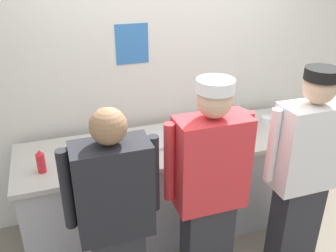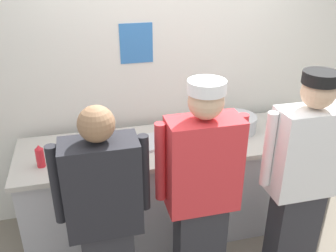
# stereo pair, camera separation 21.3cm
# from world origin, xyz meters

# --- Properties ---
(ground_plane) EXTENTS (9.00, 9.00, 0.00)m
(ground_plane) POSITION_xyz_m (0.00, 0.00, 0.00)
(ground_plane) COLOR slate
(wall_back) EXTENTS (4.18, 0.11, 2.95)m
(wall_back) POSITION_xyz_m (-0.00, 0.90, 1.47)
(wall_back) COLOR silver
(wall_back) RESTS_ON ground
(prep_counter) EXTENTS (2.66, 0.75, 0.89)m
(prep_counter) POSITION_xyz_m (0.00, 0.40, 0.45)
(prep_counter) COLOR #B2B2B7
(prep_counter) RESTS_ON ground
(chef_near_left) EXTENTS (0.59, 0.24, 1.61)m
(chef_near_left) POSITION_xyz_m (-0.69, -0.39, 0.85)
(chef_near_left) COLOR #2D2D33
(chef_near_left) RESTS_ON ground
(chef_center) EXTENTS (0.61, 0.24, 1.69)m
(chef_center) POSITION_xyz_m (-0.05, -0.36, 0.90)
(chef_center) COLOR #2D2D33
(chef_center) RESTS_ON ground
(chef_far_right) EXTENTS (0.61, 0.24, 1.69)m
(chef_far_right) POSITION_xyz_m (0.69, -0.38, 0.90)
(chef_far_right) COLOR #2D2D33
(chef_far_right) RESTS_ON ground
(plate_stack_front) EXTENTS (0.20, 0.20, 0.07)m
(plate_stack_front) POSITION_xyz_m (0.10, 0.24, 0.93)
(plate_stack_front) COLOR white
(plate_stack_front) RESTS_ON prep_counter
(mixing_bowl_steel) EXTENTS (0.35, 0.35, 0.14)m
(mixing_bowl_steel) POSITION_xyz_m (0.56, 0.48, 0.96)
(mixing_bowl_steel) COLOR #B7BABF
(mixing_bowl_steel) RESTS_ON prep_counter
(sheet_tray) EXTENTS (0.47, 0.37, 0.02)m
(sheet_tray) POSITION_xyz_m (-0.20, 0.42, 0.90)
(sheet_tray) COLOR #B7BABF
(sheet_tray) RESTS_ON prep_counter
(squeeze_bottle_primary) EXTENTS (0.06, 0.06, 0.18)m
(squeeze_bottle_primary) POSITION_xyz_m (-1.10, 0.26, 0.98)
(squeeze_bottle_primary) COLOR red
(squeeze_bottle_primary) RESTS_ON prep_counter
(ramekin_yellow_sauce) EXTENTS (0.09, 0.09, 0.05)m
(ramekin_yellow_sauce) POSITION_xyz_m (-0.81, 0.23, 0.92)
(ramekin_yellow_sauce) COLOR white
(ramekin_yellow_sauce) RESTS_ON prep_counter
(ramekin_red_sauce) EXTENTS (0.10, 0.10, 0.05)m
(ramekin_red_sauce) POSITION_xyz_m (0.92, 0.49, 0.92)
(ramekin_red_sauce) COLOR white
(ramekin_red_sauce) RESTS_ON prep_counter
(ramekin_orange_sauce) EXTENTS (0.11, 0.11, 0.04)m
(ramekin_orange_sauce) POSITION_xyz_m (0.88, 0.18, 0.91)
(ramekin_orange_sauce) COLOR white
(ramekin_orange_sauce) RESTS_ON prep_counter
(deli_cup) EXTENTS (0.09, 0.09, 0.08)m
(deli_cup) POSITION_xyz_m (-0.60, 0.62, 0.93)
(deli_cup) COLOR white
(deli_cup) RESTS_ON prep_counter
(chefs_knife) EXTENTS (0.28, 0.03, 0.02)m
(chefs_knife) POSITION_xyz_m (-0.82, 0.54, 0.90)
(chefs_knife) COLOR #B7BABF
(chefs_knife) RESTS_ON prep_counter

